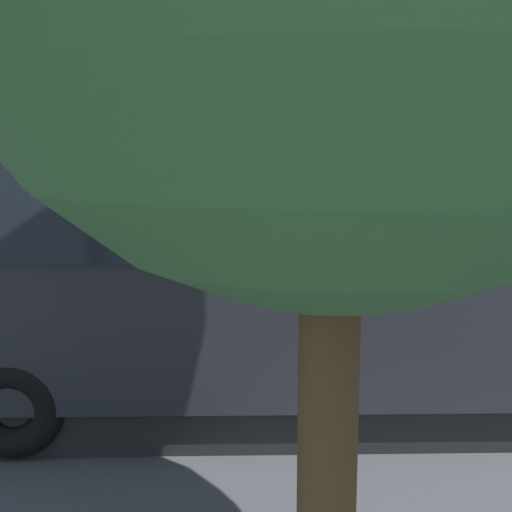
# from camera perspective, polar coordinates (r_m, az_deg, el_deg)

# --- Properties ---
(ground_plane) EXTENTS (80.00, 80.00, 0.00)m
(ground_plane) POSITION_cam_1_polar(r_m,az_deg,el_deg) (11.99, 5.76, -5.19)
(ground_plane) COLOR #424247
(tour_bus) EXTENTS (10.13, 2.77, 3.25)m
(tour_bus) POSITION_cam_1_polar(r_m,az_deg,el_deg) (7.30, 9.22, -1.08)
(tour_bus) COLOR #26262B
(tour_bus) RESTS_ON ground_plane
(spectator_far_left) EXTENTS (0.57, 0.38, 1.68)m
(spectator_far_left) POSITION_cam_1_polar(r_m,az_deg,el_deg) (10.60, 21.15, -2.08)
(spectator_far_left) COLOR black
(spectator_far_left) RESTS_ON ground_plane
(spectator_left) EXTENTS (0.57, 0.32, 1.78)m
(spectator_left) POSITION_cam_1_polar(r_m,az_deg,el_deg) (10.00, 15.29, -2.03)
(spectator_left) COLOR black
(spectator_left) RESTS_ON ground_plane
(spectator_centre) EXTENTS (0.57, 0.32, 1.79)m
(spectator_centre) POSITION_cam_1_polar(r_m,az_deg,el_deg) (10.02, 7.32, -1.69)
(spectator_centre) COLOR #473823
(spectator_centre) RESTS_ON ground_plane
(spectator_right) EXTENTS (0.57, 0.39, 1.72)m
(spectator_right) POSITION_cam_1_polar(r_m,az_deg,el_deg) (9.77, 0.17, -2.23)
(spectator_right) COLOR #473823
(spectator_right) RESTS_ON ground_plane
(spectator_far_right) EXTENTS (0.57, 0.39, 1.77)m
(spectator_far_right) POSITION_cam_1_polar(r_m,az_deg,el_deg) (9.86, -5.95, -1.95)
(spectator_far_right) COLOR #473823
(spectator_far_right) RESTS_ON ground_plane
(stunt_motorcycle) EXTENTS (1.83, 0.69, 1.94)m
(stunt_motorcycle) POSITION_cam_1_polar(r_m,az_deg,el_deg) (14.44, -10.48, 1.37)
(stunt_motorcycle) COLOR black
(stunt_motorcycle) RESTS_ON ground_plane
(traffic_cone) EXTENTS (0.34, 0.34, 0.63)m
(traffic_cone) POSITION_cam_1_polar(r_m,az_deg,el_deg) (14.53, -5.06, -1.51)
(traffic_cone) COLOR orange
(traffic_cone) RESTS_ON ground_plane
(bay_line_b) EXTENTS (0.22, 3.86, 0.01)m
(bay_line_b) POSITION_cam_1_polar(r_m,az_deg,el_deg) (13.25, 11.82, -3.99)
(bay_line_b) COLOR white
(bay_line_b) RESTS_ON ground_plane
(bay_line_c) EXTENTS (0.21, 3.63, 0.01)m
(bay_line_c) POSITION_cam_1_polar(r_m,az_deg,el_deg) (12.97, 0.63, -4.07)
(bay_line_c) COLOR white
(bay_line_c) RESTS_ON ground_plane
(bay_line_d) EXTENTS (0.25, 4.74, 0.01)m
(bay_line_d) POSITION_cam_1_polar(r_m,az_deg,el_deg) (13.20, -10.62, -4.00)
(bay_line_d) COLOR white
(bay_line_d) RESTS_ON ground_plane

